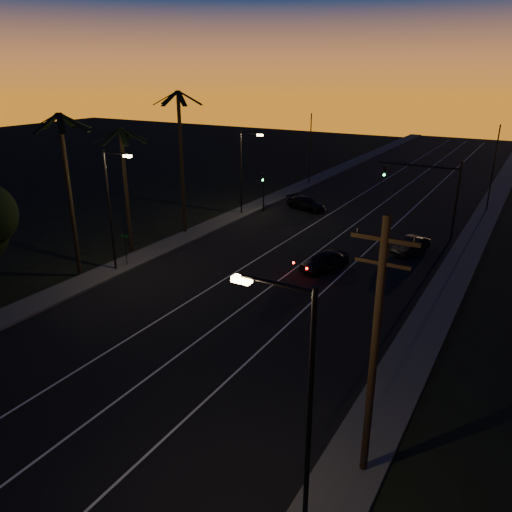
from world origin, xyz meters
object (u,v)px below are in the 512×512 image
Objects in this scene: lead_car at (324,261)px; utility_pole at (375,348)px; right_car at (411,245)px; cross_car at (306,203)px; signal_mast at (430,184)px.

utility_pole is at bearing -63.05° from lead_car.
cross_car is at bearing 148.11° from right_car.
utility_pole reaches higher than right_car.
signal_mast is 1.43× the size of cross_car.
utility_pole is 2.02× the size of cross_car.
lead_car is 8.40m from right_car.
signal_mast is 1.69× the size of right_car.
signal_mast is at bearing -13.10° from cross_car.
cross_car is at bearing 117.91° from utility_pole.
lead_car is 0.98× the size of cross_car.
lead_car is (-9.12, 17.93, -4.60)m from utility_pole.
utility_pole is at bearing -62.09° from cross_car.
lead_car is (-4.65, -12.06, -4.07)m from signal_mast.
lead_car is at bearing -60.97° from cross_car.
utility_pole is 37.66m from cross_car.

